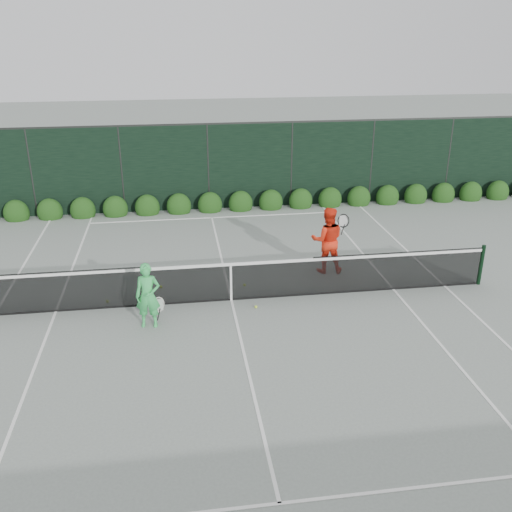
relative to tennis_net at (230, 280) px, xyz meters
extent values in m
plane|color=gray|center=(0.02, 0.00, -0.53)|extent=(80.00, 80.00, 0.00)
cylinder|color=black|center=(6.42, 0.00, 0.00)|extent=(0.10, 0.10, 1.07)
cube|color=black|center=(-4.18, 0.00, -0.02)|extent=(4.40, 0.01, 1.02)
cube|color=black|center=(0.02, 0.00, -0.05)|extent=(4.00, 0.01, 0.96)
cube|color=black|center=(4.22, 0.00, -0.02)|extent=(4.40, 0.01, 1.02)
cube|color=white|center=(0.02, 0.00, 0.41)|extent=(12.80, 0.03, 0.07)
cube|color=black|center=(0.02, 0.00, -0.51)|extent=(12.80, 0.02, 0.04)
cube|color=white|center=(0.02, 0.00, -0.07)|extent=(0.05, 0.03, 0.91)
imported|color=#39C45D|center=(-1.89, -0.98, 0.21)|extent=(0.57, 0.40, 1.48)
torus|color=silver|center=(-1.69, -0.88, -0.08)|extent=(0.28, 0.15, 0.30)
cylinder|color=black|center=(-1.69, -0.88, -0.32)|extent=(0.10, 0.03, 0.30)
imported|color=red|center=(2.75, 1.38, 0.37)|extent=(0.96, 0.80, 1.80)
torus|color=black|center=(3.10, 1.18, 0.96)|extent=(0.30, 0.11, 0.30)
cylinder|color=black|center=(3.10, 1.18, 0.72)|extent=(0.10, 0.03, 0.30)
cube|color=white|center=(5.51, 0.00, -0.53)|extent=(0.06, 23.77, 0.01)
cube|color=white|center=(-4.09, 0.00, -0.53)|extent=(0.06, 23.77, 0.01)
cube|color=white|center=(4.14, 0.00, -0.53)|extent=(0.06, 23.77, 0.01)
cube|color=white|center=(0.02, 11.88, -0.53)|extent=(11.03, 0.06, 0.01)
cube|color=white|center=(0.02, 6.40, -0.53)|extent=(8.23, 0.06, 0.01)
cube|color=white|center=(0.02, -6.40, -0.53)|extent=(8.23, 0.06, 0.01)
cube|color=white|center=(0.02, 0.00, -0.53)|extent=(0.06, 12.80, 0.01)
cube|color=black|center=(0.02, 7.50, 0.97)|extent=(32.00, 0.06, 3.00)
cube|color=#262826|center=(0.02, 7.50, 2.50)|extent=(32.00, 0.06, 0.06)
cylinder|color=#262826|center=(-5.98, 7.50, 0.97)|extent=(0.08, 0.08, 3.00)
cylinder|color=#262826|center=(-2.98, 7.50, 0.97)|extent=(0.08, 0.08, 3.00)
cylinder|color=#262826|center=(0.02, 7.50, 0.97)|extent=(0.08, 0.08, 3.00)
cylinder|color=#262826|center=(3.02, 7.50, 0.97)|extent=(0.08, 0.08, 3.00)
cylinder|color=#262826|center=(6.02, 7.50, 0.97)|extent=(0.08, 0.08, 3.00)
cylinder|color=#262826|center=(9.02, 7.50, 0.97)|extent=(0.08, 0.08, 3.00)
ellipsoid|color=black|center=(-6.58, 7.15, -0.30)|extent=(0.86, 0.65, 0.94)
ellipsoid|color=black|center=(-5.48, 7.15, -0.30)|extent=(0.86, 0.65, 0.94)
ellipsoid|color=black|center=(-4.38, 7.15, -0.30)|extent=(0.86, 0.65, 0.94)
ellipsoid|color=black|center=(-3.28, 7.15, -0.30)|extent=(0.86, 0.65, 0.94)
ellipsoid|color=black|center=(-2.18, 7.15, -0.30)|extent=(0.86, 0.65, 0.94)
ellipsoid|color=black|center=(-1.08, 7.15, -0.30)|extent=(0.86, 0.65, 0.94)
ellipsoid|color=black|center=(0.02, 7.15, -0.30)|extent=(0.86, 0.65, 0.94)
ellipsoid|color=black|center=(1.12, 7.15, -0.30)|extent=(0.86, 0.65, 0.94)
ellipsoid|color=black|center=(2.22, 7.15, -0.30)|extent=(0.86, 0.65, 0.94)
ellipsoid|color=black|center=(3.32, 7.15, -0.30)|extent=(0.86, 0.65, 0.94)
ellipsoid|color=black|center=(4.42, 7.15, -0.30)|extent=(0.86, 0.65, 0.94)
ellipsoid|color=black|center=(5.52, 7.15, -0.30)|extent=(0.86, 0.65, 0.94)
ellipsoid|color=black|center=(6.62, 7.15, -0.30)|extent=(0.86, 0.65, 0.94)
ellipsoid|color=black|center=(7.72, 7.15, -0.30)|extent=(0.86, 0.65, 0.94)
ellipsoid|color=black|center=(8.82, 7.15, -0.30)|extent=(0.86, 0.65, 0.94)
ellipsoid|color=black|center=(9.92, 7.15, -0.30)|extent=(0.86, 0.65, 0.94)
ellipsoid|color=black|center=(11.02, 7.15, -0.30)|extent=(0.86, 0.65, 0.94)
sphere|color=#CCF436|center=(-2.94, 0.31, -0.50)|extent=(0.07, 0.07, 0.07)
sphere|color=#CCF436|center=(-1.67, 0.95, -0.50)|extent=(0.07, 0.07, 0.07)
sphere|color=#CCF436|center=(-1.67, 0.93, -0.50)|extent=(0.07, 0.07, 0.07)
sphere|color=#CCF436|center=(0.55, -0.50, -0.50)|extent=(0.07, 0.07, 0.07)
sphere|color=#CCF436|center=(0.45, 0.75, -0.50)|extent=(0.07, 0.07, 0.07)
camera|label=1|loc=(-1.18, -12.35, 5.70)|focal=40.00mm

